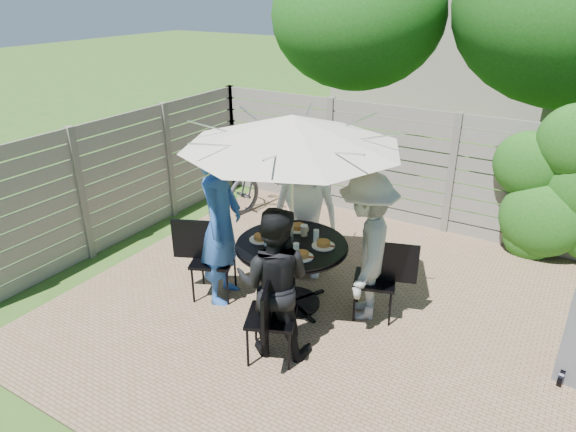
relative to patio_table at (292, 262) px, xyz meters
The scene contains 23 objects.
backyard_envelope 10.46m from the patio_table, 83.91° to the left, with size 60.00×60.00×5.00m.
patio_table is the anchor object (origin of this frame).
umbrella 1.54m from the patio_table, 90.00° to the left, with size 2.97×2.97×2.27m.
chair_back 1.00m from the patio_table, 108.55° to the left, with size 0.58×0.76×1.00m.
person_back 0.88m from the patio_table, 108.64° to the left, with size 0.84×0.55×1.72m, color white.
chair_left 1.00m from the patio_table, 161.27° to the right, with size 0.76×0.63×0.99m.
person_left 0.92m from the patio_table, 161.36° to the right, with size 0.70×0.46×1.92m, color #2959B5.
chair_front 1.01m from the patio_table, 71.28° to the right, with size 0.62×0.75×0.98m.
person_front 0.86m from the patio_table, 71.36° to the right, with size 0.78×0.61×1.60m, color black.
chair_right 1.01m from the patio_table, 18.63° to the left, with size 0.72×0.57×0.94m.
person_right 0.88m from the patio_table, 18.64° to the left, with size 1.10×0.63×1.71m, color #9A9A96.
plate_back 0.45m from the patio_table, 108.64° to the left, with size 0.26×0.26×0.06m.
plate_left 0.45m from the patio_table, 161.36° to the right, with size 0.26×0.26×0.06m.
plate_front 0.45m from the patio_table, 71.36° to the right, with size 0.26×0.26×0.06m.
plate_right 0.45m from the patio_table, 18.64° to the left, with size 0.26×0.26×0.06m.
plate_extra 0.44m from the patio_table, 40.40° to the right, with size 0.24×0.24×0.06m.
glass_back 0.42m from the patio_table, 130.64° to the left, with size 0.07×0.07×0.14m, color silver.
glass_left 0.42m from the patio_table, 139.36° to the right, with size 0.07×0.07×0.14m, color silver.
glass_front 0.42m from the patio_table, 49.36° to the right, with size 0.07×0.07×0.14m, color silver.
glass_right 0.42m from the patio_table, 40.64° to the left, with size 0.07×0.07×0.14m, color silver.
syrup_jug 0.34m from the patio_table, 158.83° to the left, with size 0.09×0.09×0.16m, color #59280C.
coffee_cup 0.39m from the patio_table, 84.19° to the left, with size 0.08×0.08×0.12m, color #C6B293.
bicycle 3.14m from the patio_table, 127.05° to the left, with size 0.68×1.94×1.02m, color #333338.
Camera 1 is at (1.61, -4.31, 3.47)m, focal length 32.00 mm.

